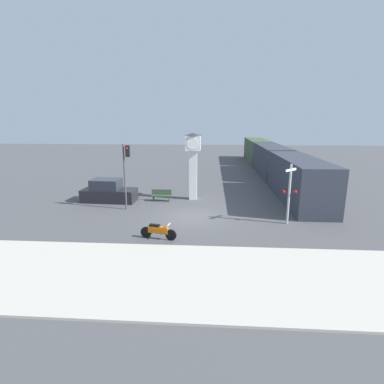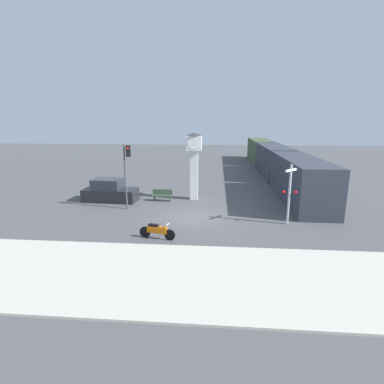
{
  "view_description": "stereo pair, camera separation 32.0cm",
  "coord_description": "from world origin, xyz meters",
  "px_view_note": "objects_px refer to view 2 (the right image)",
  "views": [
    {
      "loc": [
        1.14,
        -19.2,
        6.33
      ],
      "look_at": [
        -0.15,
        -0.09,
        1.71
      ],
      "focal_mm": 28.0,
      "sensor_mm": 36.0,
      "label": 1
    },
    {
      "loc": [
        1.46,
        -19.18,
        6.33
      ],
      "look_at": [
        -0.15,
        -0.09,
        1.71
      ],
      "focal_mm": 28.0,
      "sensor_mm": 36.0,
      "label": 2
    }
  ],
  "objects_px": {
    "bench": "(162,195)",
    "motorcycle": "(157,231)",
    "traffic_light": "(127,165)",
    "clock_tower": "(194,156)",
    "parked_car": "(110,192)",
    "freight_train": "(274,160)",
    "railroad_crossing_signal": "(289,192)"
  },
  "relations": [
    {
      "from": "motorcycle",
      "to": "freight_train",
      "type": "distance_m",
      "value": 22.89
    },
    {
      "from": "freight_train",
      "to": "parked_car",
      "type": "height_order",
      "value": "freight_train"
    },
    {
      "from": "motorcycle",
      "to": "parked_car",
      "type": "relative_size",
      "value": 0.48
    },
    {
      "from": "traffic_light",
      "to": "parked_car",
      "type": "height_order",
      "value": "traffic_light"
    },
    {
      "from": "traffic_light",
      "to": "railroad_crossing_signal",
      "type": "bearing_deg",
      "value": -12.55
    },
    {
      "from": "railroad_crossing_signal",
      "to": "parked_car",
      "type": "bearing_deg",
      "value": 160.96
    },
    {
      "from": "clock_tower",
      "to": "motorcycle",
      "type": "bearing_deg",
      "value": -98.93
    },
    {
      "from": "motorcycle",
      "to": "traffic_light",
      "type": "relative_size",
      "value": 0.43
    },
    {
      "from": "motorcycle",
      "to": "clock_tower",
      "type": "bearing_deg",
      "value": 93.2
    },
    {
      "from": "freight_train",
      "to": "railroad_crossing_signal",
      "type": "height_order",
      "value": "railroad_crossing_signal"
    },
    {
      "from": "freight_train",
      "to": "motorcycle",
      "type": "bearing_deg",
      "value": -115.41
    },
    {
      "from": "clock_tower",
      "to": "freight_train",
      "type": "xyz_separation_m",
      "value": [
        8.45,
        12.04,
        -1.84
      ]
    },
    {
      "from": "clock_tower",
      "to": "traffic_light",
      "type": "distance_m",
      "value": 5.56
    },
    {
      "from": "motorcycle",
      "to": "railroad_crossing_signal",
      "type": "relative_size",
      "value": 0.54
    },
    {
      "from": "freight_train",
      "to": "traffic_light",
      "type": "xyz_separation_m",
      "value": [
        -12.99,
        -15.25,
        1.52
      ]
    },
    {
      "from": "motorcycle",
      "to": "clock_tower",
      "type": "xyz_separation_m",
      "value": [
        1.35,
        8.61,
        3.1
      ]
    },
    {
      "from": "traffic_light",
      "to": "bench",
      "type": "bearing_deg",
      "value": 49.99
    },
    {
      "from": "traffic_light",
      "to": "parked_car",
      "type": "distance_m",
      "value": 3.86
    },
    {
      "from": "clock_tower",
      "to": "freight_train",
      "type": "bearing_deg",
      "value": 54.92
    },
    {
      "from": "freight_train",
      "to": "parked_car",
      "type": "relative_size",
      "value": 8.07
    },
    {
      "from": "freight_train",
      "to": "parked_car",
      "type": "xyz_separation_m",
      "value": [
        -15.12,
        -13.2,
        -0.95
      ]
    },
    {
      "from": "railroad_crossing_signal",
      "to": "motorcycle",
      "type": "bearing_deg",
      "value": -158.53
    },
    {
      "from": "motorcycle",
      "to": "freight_train",
      "type": "relative_size",
      "value": 0.06
    },
    {
      "from": "bench",
      "to": "motorcycle",
      "type": "bearing_deg",
      "value": -81.75
    },
    {
      "from": "railroad_crossing_signal",
      "to": "parked_car",
      "type": "height_order",
      "value": "railroad_crossing_signal"
    },
    {
      "from": "motorcycle",
      "to": "bench",
      "type": "xyz_separation_m",
      "value": [
        -1.14,
        7.83,
        0.05
      ]
    },
    {
      "from": "clock_tower",
      "to": "traffic_light",
      "type": "relative_size",
      "value": 1.13
    },
    {
      "from": "freight_train",
      "to": "railroad_crossing_signal",
      "type": "xyz_separation_m",
      "value": [
        -2.19,
        -17.66,
        0.35
      ]
    },
    {
      "from": "bench",
      "to": "traffic_light",
      "type": "bearing_deg",
      "value": -130.01
    },
    {
      "from": "traffic_light",
      "to": "bench",
      "type": "distance_m",
      "value": 4.19
    },
    {
      "from": "motorcycle",
      "to": "railroad_crossing_signal",
      "type": "distance_m",
      "value": 8.34
    },
    {
      "from": "railroad_crossing_signal",
      "to": "traffic_light",
      "type": "bearing_deg",
      "value": 167.45
    }
  ]
}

